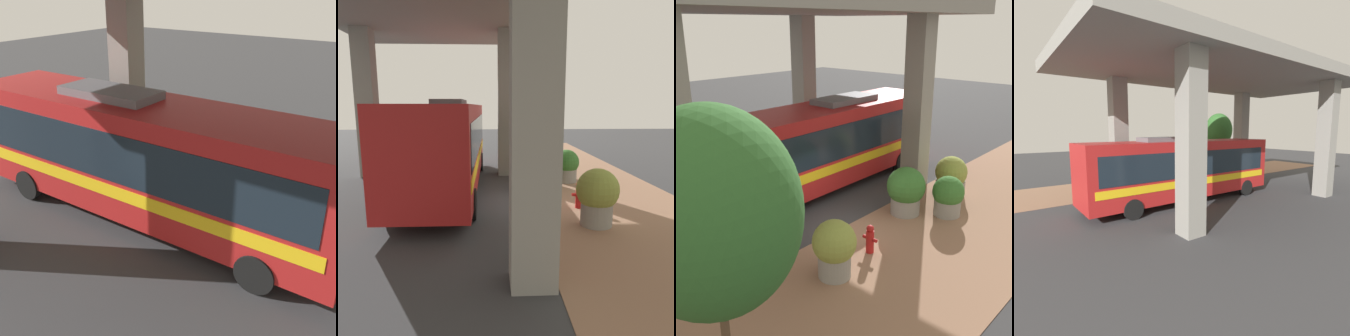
% 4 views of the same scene
% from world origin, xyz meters
% --- Properties ---
extents(ground_plane, '(80.00, 80.00, 0.00)m').
position_xyz_m(ground_plane, '(0.00, 0.00, 0.00)').
color(ground_plane, '#38383A').
rests_on(ground_plane, ground).
extents(sidewalk_strip, '(6.00, 40.00, 0.02)m').
position_xyz_m(sidewalk_strip, '(-3.00, 0.00, 0.01)').
color(sidewalk_strip, '#936B51').
rests_on(sidewalk_strip, ground).
extents(bus, '(2.80, 11.94, 3.84)m').
position_xyz_m(bus, '(3.20, -2.65, 2.08)').
color(bus, '#B21E1E').
rests_on(bus, ground).
extents(fire_hydrant, '(0.52, 0.25, 0.96)m').
position_xyz_m(fire_hydrant, '(-1.76, 0.57, 0.48)').
color(fire_hydrant, '#B21919').
rests_on(fire_hydrant, ground).
extents(planter_front, '(1.32, 1.32, 1.68)m').
position_xyz_m(planter_front, '(-1.33, -5.39, 0.82)').
color(planter_front, gray).
rests_on(planter_front, ground).
extents(planter_middle, '(1.45, 1.45, 1.85)m').
position_xyz_m(planter_middle, '(-0.97, -2.58, 0.95)').
color(planter_middle, gray).
rests_on(planter_middle, ground).
extents(planter_extra, '(1.18, 1.18, 1.54)m').
position_xyz_m(planter_extra, '(-2.22, -3.52, 0.78)').
color(planter_extra, gray).
rests_on(planter_extra, ground).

